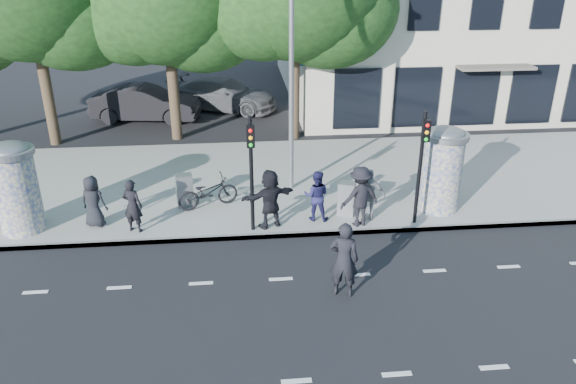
{
  "coord_description": "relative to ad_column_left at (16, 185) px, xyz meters",
  "views": [
    {
      "loc": [
        -0.97,
        -10.55,
        7.87
      ],
      "look_at": [
        0.39,
        3.5,
        1.45
      ],
      "focal_mm": 35.0,
      "sensor_mm": 36.0,
      "label": 1
    }
  ],
  "objects": [
    {
      "name": "car_right",
      "position": [
        5.65,
        12.5,
        -0.75
      ],
      "size": [
        4.23,
        5.82,
        1.57
      ],
      "primitive_type": "imported",
      "rotation": [
        0.0,
        0.0,
        1.14
      ],
      "color": "#515358",
      "rests_on": "ground"
    },
    {
      "name": "ped_c",
      "position": [
        8.51,
        -0.18,
        -0.61
      ],
      "size": [
        0.86,
        0.74,
        1.55
      ],
      "primitive_type": "imported",
      "rotation": [
        0.0,
        0.0,
        2.92
      ],
      "color": "#1D1D49",
      "rests_on": "sidewalk"
    },
    {
      "name": "ped_f",
      "position": [
        7.11,
        -0.5,
        -0.5
      ],
      "size": [
        1.74,
        1.14,
        1.77
      ],
      "primitive_type": "imported",
      "rotation": [
        0.0,
        0.0,
        3.51
      ],
      "color": "black",
      "rests_on": "sidewalk"
    },
    {
      "name": "ad_column_left",
      "position": [
        0.0,
        0.0,
        0.0
      ],
      "size": [
        1.36,
        1.36,
        2.65
      ],
      "color": "beige",
      "rests_on": "sidewalk"
    },
    {
      "name": "ped_b",
      "position": [
        3.22,
        -0.41,
        -0.59
      ],
      "size": [
        0.67,
        0.55,
        1.6
      ],
      "primitive_type": "imported",
      "rotation": [
        0.0,
        0.0,
        2.81
      ],
      "color": "black",
      "rests_on": "sidewalk"
    },
    {
      "name": "ped_d",
      "position": [
        9.71,
        -0.65,
        -0.48
      ],
      "size": [
        1.31,
        0.96,
        1.82
      ],
      "primitive_type": "imported",
      "rotation": [
        0.0,
        0.0,
        3.4
      ],
      "color": "black",
      "rests_on": "sidewalk"
    },
    {
      "name": "cabinet_right",
      "position": [
        9.46,
        0.06,
        -0.87
      ],
      "size": [
        0.59,
        0.51,
        1.04
      ],
      "primitive_type": "cube",
      "rotation": [
        0.0,
        0.0,
        -0.34
      ],
      "color": "gray",
      "rests_on": "sidewalk"
    },
    {
      "name": "car_mid",
      "position": [
        2.05,
        10.99,
        -0.72
      ],
      "size": [
        2.42,
        5.17,
        1.64
      ],
      "primitive_type": "imported",
      "rotation": [
        0.0,
        0.0,
        1.43
      ],
      "color": "black",
      "rests_on": "ground"
    },
    {
      "name": "bicycle",
      "position": [
        5.28,
        0.98,
        -0.88
      ],
      "size": [
        1.28,
        2.03,
        1.01
      ],
      "primitive_type": "imported",
      "rotation": [
        0.0,
        0.0,
        1.92
      ],
      "color": "black",
      "rests_on": "sidewalk"
    },
    {
      "name": "sidewalk",
      "position": [
        7.2,
        3.0,
        -1.46
      ],
      "size": [
        40.0,
        8.0,
        0.15
      ],
      "primitive_type": "cube",
      "color": "gray",
      "rests_on": "ground"
    },
    {
      "name": "lane_dash_near",
      "position": [
        7.2,
        -6.7,
        -1.53
      ],
      "size": [
        32.0,
        0.12,
        0.01
      ],
      "primitive_type": "cube",
      "color": "silver",
      "rests_on": "ground"
    },
    {
      "name": "ped_e",
      "position": [
        10.06,
        -0.33,
        -0.59
      ],
      "size": [
        1.03,
        0.73,
        1.6
      ],
      "primitive_type": "imported",
      "rotation": [
        0.0,
        0.0,
        2.91
      ],
      "color": "#99999C",
      "rests_on": "sidewalk"
    },
    {
      "name": "street_lamp",
      "position": [
        8.0,
        2.13,
        3.26
      ],
      "size": [
        0.25,
        0.93,
        8.0
      ],
      "color": "slate",
      "rests_on": "sidewalk"
    },
    {
      "name": "traffic_pole_near",
      "position": [
        6.6,
        -0.71,
        0.69
      ],
      "size": [
        0.22,
        0.31,
        3.4
      ],
      "color": "black",
      "rests_on": "sidewalk"
    },
    {
      "name": "cabinet_left",
      "position": [
        4.55,
        1.14,
        -0.86
      ],
      "size": [
        0.57,
        0.46,
        1.05
      ],
      "primitive_type": "cube",
      "rotation": [
        0.0,
        0.0,
        0.21
      ],
      "color": "slate",
      "rests_on": "sidewalk"
    },
    {
      "name": "ground",
      "position": [
        7.2,
        -4.5,
        -1.54
      ],
      "size": [
        120.0,
        120.0,
        0.0
      ],
      "primitive_type": "plane",
      "color": "black",
      "rests_on": "ground"
    },
    {
      "name": "curb",
      "position": [
        7.2,
        -0.95,
        -1.46
      ],
      "size": [
        40.0,
        0.1,
        0.16
      ],
      "primitive_type": "cube",
      "color": "slate",
      "rests_on": "ground"
    },
    {
      "name": "traffic_pole_far",
      "position": [
        11.4,
        -0.71,
        0.69
      ],
      "size": [
        0.22,
        0.31,
        3.4
      ],
      "color": "black",
      "rests_on": "sidewalk"
    },
    {
      "name": "lane_dash_far",
      "position": [
        7.2,
        -3.1,
        -1.53
      ],
      "size": [
        32.0,
        0.12,
        0.01
      ],
      "primitive_type": "cube",
      "color": "silver",
      "rests_on": "ground"
    },
    {
      "name": "man_road",
      "position": [
        8.63,
        -3.88,
        -0.57
      ],
      "size": [
        0.8,
        0.63,
        1.93
      ],
      "primitive_type": "imported",
      "rotation": [
        0.0,
        0.0,
        2.87
      ],
      "color": "black",
      "rests_on": "ground"
    },
    {
      "name": "ped_a",
      "position": [
        2.03,
        0.04,
        -0.61
      ],
      "size": [
        0.88,
        0.7,
        1.56
      ],
      "primitive_type": "imported",
      "rotation": [
        0.0,
        0.0,
        2.83
      ],
      "color": "black",
      "rests_on": "sidewalk"
    },
    {
      "name": "ad_column_right",
      "position": [
        12.4,
        0.2,
        0.0
      ],
      "size": [
        1.36,
        1.36,
        2.65
      ],
      "color": "beige",
      "rests_on": "sidewalk"
    }
  ]
}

